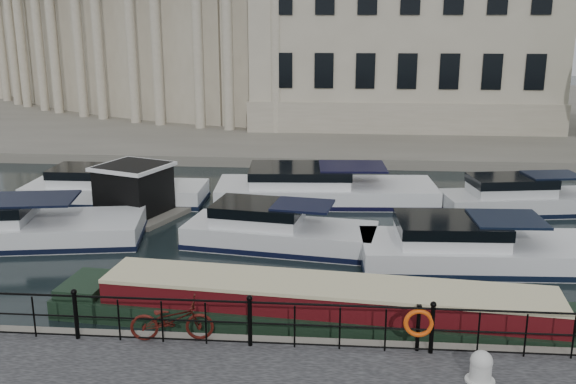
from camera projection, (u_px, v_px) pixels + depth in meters
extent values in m
plane|color=black|center=(263.00, 322.00, 16.73)|extent=(160.00, 160.00, 0.00)
cube|color=#6B665B|center=(318.00, 110.00, 54.20)|extent=(120.00, 42.00, 0.55)
cylinder|color=black|center=(76.00, 316.00, 14.60)|extent=(0.10, 0.10, 1.10)
sphere|color=black|center=(74.00, 292.00, 14.44)|extent=(0.14, 0.14, 0.14)
cylinder|color=black|center=(250.00, 323.00, 14.28)|extent=(0.10, 0.10, 1.10)
sphere|color=black|center=(250.00, 298.00, 14.12)|extent=(0.14, 0.14, 0.14)
cylinder|color=black|center=(432.00, 330.00, 13.96)|extent=(0.10, 0.10, 1.10)
sphere|color=black|center=(433.00, 305.00, 13.81)|extent=(0.14, 0.14, 0.14)
cylinder|color=black|center=(250.00, 302.00, 14.15)|extent=(24.00, 0.05, 0.05)
cylinder|color=black|center=(250.00, 323.00, 14.28)|extent=(24.00, 0.04, 0.04)
cylinder|color=black|center=(250.00, 342.00, 14.40)|extent=(24.00, 0.04, 0.04)
cube|color=#ADA38C|center=(400.00, 21.00, 46.06)|extent=(20.00, 14.00, 14.00)
cube|color=#9E937F|center=(396.00, 105.00, 47.62)|extent=(20.30, 14.30, 2.00)
cube|color=#ADA38C|center=(265.00, 44.00, 43.37)|extent=(5.73, 4.06, 11.00)
cylinder|color=#ADA38C|center=(276.00, 56.00, 40.68)|extent=(0.70, 0.70, 9.80)
cylinder|color=#ADA38C|center=(228.00, 55.00, 41.62)|extent=(0.70, 0.70, 9.80)
cube|color=#ADA38C|center=(197.00, 43.00, 45.13)|extent=(5.90, 4.56, 11.00)
cylinder|color=#ADA38C|center=(198.00, 54.00, 42.37)|extent=(0.70, 0.70, 9.80)
cylinder|color=#ADA38C|center=(157.00, 53.00, 43.67)|extent=(0.70, 0.70, 9.80)
cube|color=#ADA38C|center=(140.00, 42.00, 47.43)|extent=(5.99, 4.99, 11.00)
cylinder|color=#ADA38C|center=(132.00, 53.00, 44.64)|extent=(0.70, 0.70, 9.80)
cylinder|color=#ADA38C|center=(98.00, 51.00, 46.28)|extent=(0.70, 0.70, 9.80)
cube|color=#ADA38C|center=(94.00, 41.00, 50.25)|extent=(5.99, 5.36, 11.00)
cylinder|color=#ADA38C|center=(79.00, 51.00, 47.47)|extent=(0.70, 0.70, 9.80)
cylinder|color=#ADA38C|center=(54.00, 49.00, 49.42)|extent=(0.70, 0.70, 9.80)
cube|color=#ADA38C|center=(60.00, 40.00, 53.54)|extent=(5.91, 5.64, 11.00)
cylinder|color=#ADA38C|center=(39.00, 49.00, 50.82)|extent=(0.70, 0.70, 9.80)
cylinder|color=#ADA38C|center=(22.00, 47.00, 53.05)|extent=(0.70, 0.70, 9.80)
cube|color=#ADA38C|center=(36.00, 39.00, 57.25)|extent=(5.74, 5.85, 11.00)
cylinder|color=#ADA38C|center=(12.00, 47.00, 54.62)|extent=(0.70, 0.70, 9.80)
cylinder|color=#ADA38C|center=(1.00, 46.00, 57.11)|extent=(0.70, 0.70, 9.80)
cube|color=#ADA38C|center=(22.00, 37.00, 61.34)|extent=(5.49, 5.97, 11.00)
cube|color=#ADA38C|center=(16.00, 36.00, 65.73)|extent=(5.16, 6.00, 11.00)
cube|color=#ADA38C|center=(17.00, 35.00, 70.38)|extent=(4.76, 5.95, 11.00)
imported|color=#46110C|center=(172.00, 320.00, 14.55)|extent=(1.97, 0.90, 1.00)
cylinder|color=silver|center=(481.00, 371.00, 12.92)|extent=(0.43, 0.43, 0.45)
sphere|color=silver|center=(481.00, 361.00, 12.86)|extent=(0.45, 0.45, 0.45)
cylinder|color=silver|center=(480.00, 380.00, 12.97)|extent=(0.60, 0.60, 0.04)
cylinder|color=black|center=(418.00, 329.00, 14.06)|extent=(0.09, 0.09, 1.05)
cube|color=black|center=(419.00, 307.00, 13.93)|extent=(0.11, 0.11, 0.07)
torus|color=#FF530D|center=(419.00, 323.00, 13.94)|extent=(0.67, 0.11, 0.67)
cube|color=black|center=(325.00, 323.00, 16.49)|extent=(14.51, 3.30, 0.86)
cube|color=#500B10|center=(325.00, 299.00, 16.32)|extent=(11.62, 2.73, 0.67)
cube|color=beige|center=(326.00, 285.00, 16.22)|extent=(11.63, 2.79, 0.10)
cube|color=#6B665B|center=(136.00, 215.00, 25.79)|extent=(4.21, 3.88, 0.29)
cube|color=black|center=(134.00, 190.00, 25.52)|extent=(2.94, 2.94, 2.06)
cube|color=white|center=(133.00, 166.00, 25.27)|extent=(3.24, 3.24, 0.14)
cube|color=silver|center=(3.00, 237.00, 22.73)|extent=(10.04, 4.60, 1.20)
cube|color=black|center=(3.00, 239.00, 22.75)|extent=(10.14, 4.64, 0.18)
cube|color=black|center=(33.00, 199.00, 22.48)|extent=(3.22, 2.56, 0.08)
cube|color=white|center=(280.00, 241.00, 22.29)|extent=(6.84, 3.38, 1.20)
cube|color=black|center=(280.00, 243.00, 22.31)|extent=(6.91, 3.42, 0.18)
cube|color=white|center=(258.00, 216.00, 22.25)|extent=(3.21, 2.41, 0.90)
cube|color=black|center=(303.00, 205.00, 21.76)|extent=(2.20, 1.97, 0.08)
cube|color=white|center=(476.00, 259.00, 20.63)|extent=(7.45, 3.20, 1.20)
cube|color=black|center=(476.00, 261.00, 20.65)|extent=(7.52, 3.23, 0.18)
cube|color=white|center=(450.00, 233.00, 20.45)|extent=(3.40, 2.51, 0.90)
cube|color=black|center=(507.00, 219.00, 20.25)|extent=(2.28, 2.11, 0.08)
cube|color=white|center=(117.00, 197.00, 27.79)|extent=(7.70, 2.63, 1.20)
cube|color=black|center=(117.00, 199.00, 27.81)|extent=(7.78, 2.66, 0.18)
cube|color=white|center=(94.00, 178.00, 27.64)|extent=(3.48, 2.12, 0.90)
cube|color=black|center=(136.00, 167.00, 27.38)|extent=(2.32, 1.81, 0.08)
cube|color=white|center=(326.00, 197.00, 27.88)|extent=(9.58, 3.86, 1.20)
cube|color=black|center=(326.00, 198.00, 27.91)|extent=(9.67, 3.90, 0.18)
cube|color=white|center=(300.00, 178.00, 27.68)|extent=(4.39, 2.95, 0.90)
cube|color=black|center=(352.00, 167.00, 27.51)|extent=(2.96, 2.46, 0.08)
cube|color=silver|center=(529.00, 207.00, 26.28)|extent=(7.33, 3.31, 1.20)
cube|color=black|center=(529.00, 209.00, 26.30)|extent=(7.41, 3.34, 0.18)
cube|color=silver|center=(511.00, 188.00, 25.99)|extent=(3.43, 2.28, 0.90)
cube|color=black|center=(552.00, 175.00, 26.00)|extent=(2.34, 1.85, 0.08)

